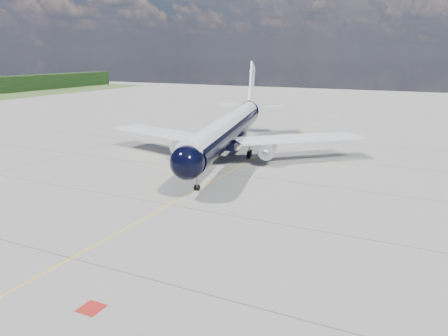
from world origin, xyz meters
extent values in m
plane|color=gray|center=(0.00, 30.00, 0.00)|extent=(320.00, 320.00, 0.00)
cube|color=yellow|center=(0.00, 25.00, 0.00)|extent=(0.16, 160.00, 0.01)
cube|color=maroon|center=(6.80, -10.00, 0.00)|extent=(1.60, 1.60, 0.01)
cylinder|color=black|center=(-3.98, 33.44, 4.53)|extent=(13.54, 40.78, 4.10)
sphere|color=black|center=(1.05, 12.47, 4.53)|extent=(4.94, 4.94, 4.10)
cone|color=black|center=(-9.89, 58.07, 5.17)|extent=(5.74, 8.29, 4.10)
cylinder|color=white|center=(-3.98, 33.44, 5.55)|extent=(13.17, 42.67, 3.19)
cube|color=black|center=(1.10, 12.26, 5.12)|extent=(2.82, 1.86, 0.59)
cube|color=white|center=(-15.37, 32.37, 3.56)|extent=(21.39, 10.40, 0.34)
cube|color=white|center=(6.64, 37.65, 3.56)|extent=(19.07, 17.75, 0.34)
cube|color=black|center=(-3.98, 33.44, 3.02)|extent=(6.92, 11.54, 1.08)
cylinder|color=silver|center=(-10.29, 29.70, 2.32)|extent=(3.50, 5.38, 2.41)
cylinder|color=silver|center=(3.33, 32.97, 2.32)|extent=(3.50, 5.38, 2.41)
sphere|color=gray|center=(-9.76, 27.50, 2.32)|extent=(1.43, 1.43, 1.19)
sphere|color=gray|center=(3.86, 30.77, 2.32)|extent=(1.43, 1.43, 1.19)
cube|color=white|center=(-10.34, 29.91, 3.13)|extent=(1.04, 3.41, 1.19)
cube|color=white|center=(3.28, 33.18, 3.13)|extent=(1.04, 3.41, 1.19)
cube|color=white|center=(-9.77, 57.54, 10.67)|extent=(1.93, 6.73, 9.19)
cube|color=white|center=(-9.89, 58.07, 6.04)|extent=(14.43, 6.62, 0.24)
cylinder|color=gray|center=(0.17, 16.14, 1.35)|extent=(0.23, 0.23, 2.26)
cylinder|color=black|center=(-0.04, 16.09, 0.38)|extent=(0.36, 0.78, 0.75)
cylinder|color=black|center=(0.38, 16.19, 0.38)|extent=(0.36, 0.78, 0.75)
cylinder|color=gray|center=(-7.71, 34.20, 1.46)|extent=(0.34, 0.34, 2.05)
cylinder|color=gray|center=(-1.01, 35.81, 1.46)|extent=(0.34, 0.34, 2.05)
cylinder|color=black|center=(-7.58, 33.63, 0.59)|extent=(0.75, 1.27, 1.19)
cylinder|color=black|center=(-7.85, 34.78, 0.59)|extent=(0.75, 1.27, 1.19)
cylinder|color=black|center=(-0.87, 35.24, 0.59)|extent=(0.75, 1.27, 1.19)
cylinder|color=black|center=(-1.15, 36.39, 0.59)|extent=(0.75, 1.27, 1.19)
camera|label=1|loc=(26.36, -29.48, 16.63)|focal=35.00mm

